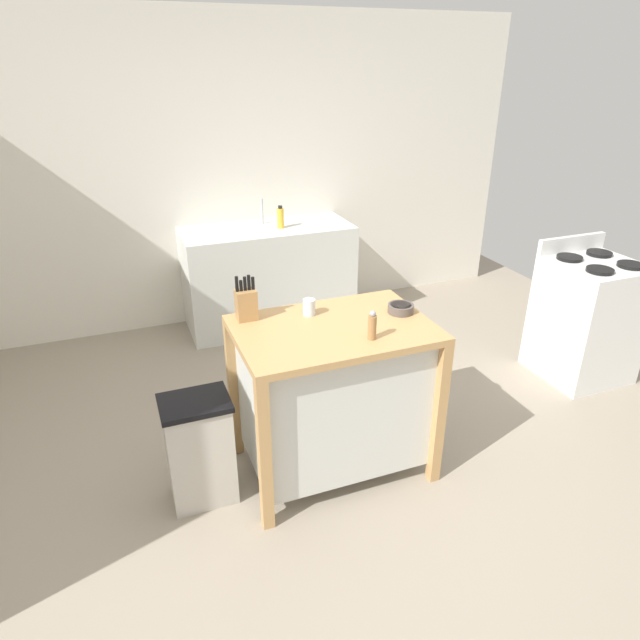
{
  "coord_description": "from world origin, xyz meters",
  "views": [
    {
      "loc": [
        -1.07,
        -2.33,
        2.22
      ],
      "look_at": [
        -0.03,
        0.34,
        0.87
      ],
      "focal_mm": 31.29,
      "sensor_mm": 36.0,
      "label": 1
    }
  ],
  "objects_px": {
    "bowl_ceramic_small": "(401,308)",
    "bottle_dish_soap": "(280,218)",
    "knife_block": "(246,303)",
    "kitchen_island": "(333,391)",
    "trash_bin": "(200,450)",
    "drinking_cup": "(309,307)",
    "stove": "(586,319)",
    "sink_faucet": "(262,211)",
    "pepper_grinder": "(372,326)"
  },
  "relations": [
    {
      "from": "bottle_dish_soap",
      "to": "kitchen_island",
      "type": "bearing_deg",
      "value": -99.54
    },
    {
      "from": "knife_block",
      "to": "bottle_dish_soap",
      "type": "bearing_deg",
      "value": 66.88
    },
    {
      "from": "bottle_dish_soap",
      "to": "stove",
      "type": "bearing_deg",
      "value": -42.32
    },
    {
      "from": "drinking_cup",
      "to": "bowl_ceramic_small",
      "type": "bearing_deg",
      "value": -17.75
    },
    {
      "from": "drinking_cup",
      "to": "pepper_grinder",
      "type": "bearing_deg",
      "value": -63.52
    },
    {
      "from": "sink_faucet",
      "to": "bottle_dish_soap",
      "type": "relative_size",
      "value": 1.14
    },
    {
      "from": "pepper_grinder",
      "to": "kitchen_island",
      "type": "bearing_deg",
      "value": 121.69
    },
    {
      "from": "knife_block",
      "to": "trash_bin",
      "type": "xyz_separation_m",
      "value": [
        -0.36,
        -0.25,
        -0.7
      ]
    },
    {
      "from": "knife_block",
      "to": "pepper_grinder",
      "type": "relative_size",
      "value": 1.62
    },
    {
      "from": "knife_block",
      "to": "trash_bin",
      "type": "distance_m",
      "value": 0.82
    },
    {
      "from": "knife_block",
      "to": "trash_bin",
      "type": "height_order",
      "value": "knife_block"
    },
    {
      "from": "trash_bin",
      "to": "bottle_dish_soap",
      "type": "distance_m",
      "value": 2.37
    },
    {
      "from": "pepper_grinder",
      "to": "bottle_dish_soap",
      "type": "bearing_deg",
      "value": 84.56
    },
    {
      "from": "kitchen_island",
      "to": "trash_bin",
      "type": "relative_size",
      "value": 1.67
    },
    {
      "from": "sink_faucet",
      "to": "drinking_cup",
      "type": "bearing_deg",
      "value": -98.43
    },
    {
      "from": "knife_block",
      "to": "stove",
      "type": "distance_m",
      "value": 2.65
    },
    {
      "from": "sink_faucet",
      "to": "stove",
      "type": "distance_m",
      "value": 2.76
    },
    {
      "from": "knife_block",
      "to": "trash_bin",
      "type": "bearing_deg",
      "value": -145.45
    },
    {
      "from": "kitchen_island",
      "to": "bottle_dish_soap",
      "type": "bearing_deg",
      "value": 80.46
    },
    {
      "from": "kitchen_island",
      "to": "pepper_grinder",
      "type": "distance_m",
      "value": 0.54
    },
    {
      "from": "trash_bin",
      "to": "stove",
      "type": "height_order",
      "value": "stove"
    },
    {
      "from": "trash_bin",
      "to": "bottle_dish_soap",
      "type": "height_order",
      "value": "bottle_dish_soap"
    },
    {
      "from": "kitchen_island",
      "to": "bowl_ceramic_small",
      "type": "relative_size",
      "value": 7.23
    },
    {
      "from": "bowl_ceramic_small",
      "to": "trash_bin",
      "type": "xyz_separation_m",
      "value": [
        -1.19,
        -0.02,
        -0.63
      ]
    },
    {
      "from": "drinking_cup",
      "to": "pepper_grinder",
      "type": "relative_size",
      "value": 0.58
    },
    {
      "from": "trash_bin",
      "to": "bottle_dish_soap",
      "type": "xyz_separation_m",
      "value": [
        1.1,
        1.99,
        0.67
      ]
    },
    {
      "from": "drinking_cup",
      "to": "pepper_grinder",
      "type": "distance_m",
      "value": 0.44
    },
    {
      "from": "knife_block",
      "to": "pepper_grinder",
      "type": "height_order",
      "value": "knife_block"
    },
    {
      "from": "kitchen_island",
      "to": "stove",
      "type": "bearing_deg",
      "value": 8.35
    },
    {
      "from": "bowl_ceramic_small",
      "to": "kitchen_island",
      "type": "bearing_deg",
      "value": -175.77
    },
    {
      "from": "trash_bin",
      "to": "stove",
      "type": "relative_size",
      "value": 0.62
    },
    {
      "from": "kitchen_island",
      "to": "knife_block",
      "type": "height_order",
      "value": "knife_block"
    },
    {
      "from": "bowl_ceramic_small",
      "to": "sink_faucet",
      "type": "xyz_separation_m",
      "value": [
        -0.19,
        2.16,
        0.06
      ]
    },
    {
      "from": "pepper_grinder",
      "to": "trash_bin",
      "type": "height_order",
      "value": "pepper_grinder"
    },
    {
      "from": "pepper_grinder",
      "to": "stove",
      "type": "xyz_separation_m",
      "value": [
        2.05,
        0.52,
        -0.54
      ]
    },
    {
      "from": "kitchen_island",
      "to": "sink_faucet",
      "type": "bearing_deg",
      "value": 84.07
    },
    {
      "from": "kitchen_island",
      "to": "trash_bin",
      "type": "height_order",
      "value": "kitchen_island"
    },
    {
      "from": "bowl_ceramic_small",
      "to": "drinking_cup",
      "type": "height_order",
      "value": "drinking_cup"
    },
    {
      "from": "bowl_ceramic_small",
      "to": "drinking_cup",
      "type": "bearing_deg",
      "value": 162.25
    },
    {
      "from": "drinking_cup",
      "to": "trash_bin",
      "type": "bearing_deg",
      "value": -165.75
    },
    {
      "from": "kitchen_island",
      "to": "stove",
      "type": "relative_size",
      "value": 1.03
    },
    {
      "from": "knife_block",
      "to": "bottle_dish_soap",
      "type": "height_order",
      "value": "knife_block"
    },
    {
      "from": "sink_faucet",
      "to": "stove",
      "type": "bearing_deg",
      "value": -43.8
    },
    {
      "from": "pepper_grinder",
      "to": "bottle_dish_soap",
      "type": "relative_size",
      "value": 0.82
    },
    {
      "from": "sink_faucet",
      "to": "bottle_dish_soap",
      "type": "xyz_separation_m",
      "value": [
        0.11,
        -0.19,
        -0.02
      ]
    },
    {
      "from": "bowl_ceramic_small",
      "to": "stove",
      "type": "xyz_separation_m",
      "value": [
        1.76,
        0.29,
        -0.49
      ]
    },
    {
      "from": "stove",
      "to": "kitchen_island",
      "type": "bearing_deg",
      "value": -171.65
    },
    {
      "from": "trash_bin",
      "to": "kitchen_island",
      "type": "bearing_deg",
      "value": -0.8
    },
    {
      "from": "kitchen_island",
      "to": "trash_bin",
      "type": "distance_m",
      "value": 0.79
    },
    {
      "from": "bowl_ceramic_small",
      "to": "bottle_dish_soap",
      "type": "height_order",
      "value": "bottle_dish_soap"
    }
  ]
}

